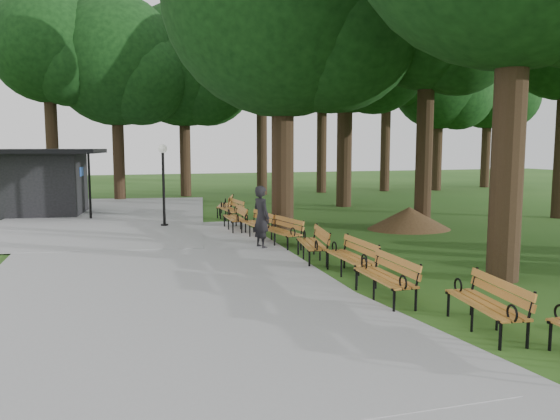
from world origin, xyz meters
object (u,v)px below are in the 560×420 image
object	(u,v)px
lawn_tree_1	(428,15)
lawn_tree_4	(346,42)
bench_5	(281,232)
bench_9	(225,206)
bench_4	(312,244)
bench_8	(231,210)
bench_6	(256,224)
bench_3	(350,258)
dirt_mound	(409,218)
bench_7	(235,218)
person	(261,217)
bench_1	(485,305)
bench_2	(384,278)
lamp_post	(163,167)
kiosk	(40,182)

from	to	relation	value
lawn_tree_1	lawn_tree_4	world-z (taller)	lawn_tree_4
bench_5	bench_9	world-z (taller)	same
bench_4	bench_5	distance (m)	2.23
bench_8	bench_6	bearing A→B (deg)	-4.76
bench_3	bench_4	distance (m)	1.91
bench_4	dirt_mound	bearing A→B (deg)	137.51
bench_4	bench_7	bearing A→B (deg)	-162.42
person	bench_3	world-z (taller)	person
bench_4	bench_8	distance (m)	8.17
dirt_mound	bench_1	size ratio (longest dim) A/B	1.36
bench_1	bench_8	distance (m)	14.21
bench_5	bench_6	distance (m)	1.79
bench_1	bench_6	distance (m)	10.06
bench_8	dirt_mound	bearing A→B (deg)	51.07
bench_1	bench_2	xyz separation A→B (m)	(-0.66, 2.13, 0.00)
lamp_post	bench_3	world-z (taller)	lamp_post
bench_2	lawn_tree_4	distance (m)	18.47
bench_4	lamp_post	bearing A→B (deg)	-147.65
kiosk	lamp_post	bearing A→B (deg)	-39.91
person	bench_5	xyz separation A→B (m)	(0.64, 0.11, -0.48)
bench_4	bench_5	bearing A→B (deg)	-166.61
person	bench_1	size ratio (longest dim) A/B	0.97
bench_9	lawn_tree_4	distance (m)	10.11
person	lawn_tree_1	world-z (taller)	lawn_tree_1
kiosk	lawn_tree_1	distance (m)	17.26
bench_4	bench_9	distance (m)	9.92
dirt_mound	lawn_tree_1	world-z (taller)	lawn_tree_1
bench_5	bench_7	world-z (taller)	same
bench_2	bench_5	xyz separation A→B (m)	(-0.12, 6.10, 0.00)
bench_7	lawn_tree_4	xyz separation A→B (m)	(7.04, 6.07, 7.55)
person	dirt_mound	bearing A→B (deg)	-88.93
bench_2	dirt_mound	bearing A→B (deg)	147.71
dirt_mound	lawn_tree_4	world-z (taller)	lawn_tree_4
lawn_tree_1	lawn_tree_4	xyz separation A→B (m)	(0.35, 7.61, 0.41)
lawn_tree_1	lamp_post	bearing A→B (deg)	159.99
bench_2	lawn_tree_1	distance (m)	12.29
bench_3	bench_4	xyz separation A→B (m)	(-0.20, 1.90, 0.00)
bench_6	bench_8	xyz separation A→B (m)	(0.12, 4.18, 0.00)
lamp_post	bench_1	bearing A→B (deg)	-74.79
bench_1	lawn_tree_1	bearing A→B (deg)	161.00
dirt_mound	lawn_tree_1	size ratio (longest dim) A/B	0.25
bench_4	bench_5	xyz separation A→B (m)	(-0.12, 2.23, 0.00)
kiosk	bench_5	distance (m)	12.96
dirt_mound	bench_7	xyz separation A→B (m)	(-6.11, 1.60, 0.04)
bench_5	bench_9	bearing A→B (deg)	170.46
bench_4	lawn_tree_1	world-z (taller)	lawn_tree_1
dirt_mound	bench_8	size ratio (longest dim) A/B	1.36
bench_8	person	bearing A→B (deg)	-7.64
bench_2	bench_4	bearing A→B (deg)	-178.25
bench_9	lawn_tree_1	size ratio (longest dim) A/B	0.18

